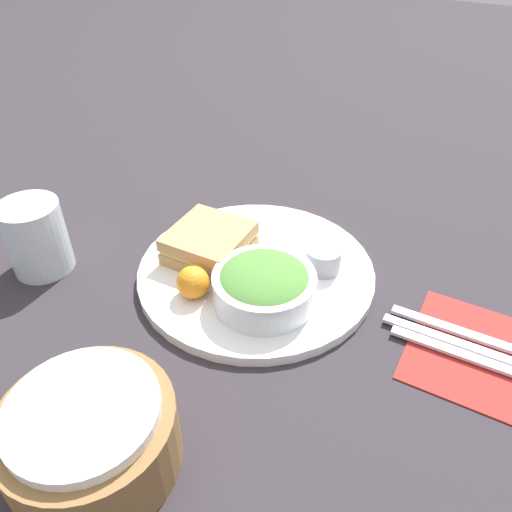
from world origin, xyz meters
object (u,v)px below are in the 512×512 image
dressing_cup (323,259)px  fork (471,335)px  knife (468,345)px  spoon (465,356)px  sandwich (209,243)px  bread_basket (88,434)px  plate (256,271)px  drink_glass (36,237)px  salad_bowl (264,285)px

dressing_cup → fork: (-0.20, 0.02, -0.02)m
knife → spoon: size_ratio=1.17×
sandwich → bread_basket: size_ratio=0.67×
plate → drink_glass: bearing=25.1°
dressing_cup → knife: dressing_cup is taller
sandwich → drink_glass: bearing=31.0°
drink_glass → bread_basket: drink_glass is taller
sandwich → spoon: sandwich is taller
drink_glass → fork: drink_glass is taller
plate → knife: bearing=-179.5°
fork → knife: same height
salad_bowl → knife: (-0.24, -0.05, -0.03)m
plate → dressing_cup: dressing_cup is taller
salad_bowl → spoon: size_ratio=0.75×
drink_glass → knife: drink_glass is taller
dressing_cup → spoon: (-0.20, 0.06, -0.02)m
salad_bowl → dressing_cup: size_ratio=2.66×
drink_glass → knife: size_ratio=0.51×
knife → spoon: 0.02m
knife → sandwich: bearing=-179.1°
sandwich → knife: bearing=-178.5°
salad_bowl → sandwich: bearing=-22.4°
sandwich → dressing_cup: size_ratio=2.19×
spoon → bread_basket: bearing=-134.5°
salad_bowl → drink_glass: bearing=13.5°
drink_glass → fork: bearing=-165.1°
drink_glass → spoon: bearing=-168.6°
knife → spoon: bearing=-90.0°
plate → drink_glass: 0.30m
drink_glass → knife: (-0.56, -0.13, -0.04)m
salad_bowl → bread_basket: bearing=80.4°
dressing_cup → fork: size_ratio=0.26×
drink_glass → bread_basket: (-0.27, 0.19, -0.01)m
bread_basket → spoon: bearing=-134.0°
salad_bowl → drink_glass: size_ratio=1.27×
plate → salad_bowl: bearing=127.7°
salad_bowl → drink_glass: (0.31, 0.08, 0.01)m
bread_basket → spoon: size_ratio=0.93×
salad_bowl → fork: size_ratio=0.68×
sandwich → fork: (-0.35, -0.03, -0.03)m
bread_basket → fork: bread_basket is taller
fork → plate: bearing=-176.4°
sandwich → spoon: bearing=178.6°
plate → sandwich: bearing=5.2°
plate → bread_basket: bread_basket is taller
sandwich → bread_basket: (-0.07, 0.31, 0.01)m
drink_glass → spoon: drink_glass is taller
plate → salad_bowl: salad_bowl is taller
fork → drink_glass: bearing=-165.6°
knife → drink_glass: bearing=-167.3°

